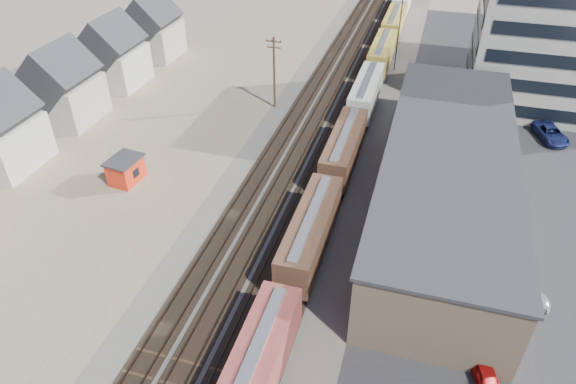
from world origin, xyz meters
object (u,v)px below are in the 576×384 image
(parked_car_silver, at_px, (518,299))
(utility_pole_north, at_px, (274,71))
(maintenance_shed, at_px, (126,170))
(freight_train, at_px, (375,71))
(parked_car_blue, at_px, (550,133))
(parked_car_red, at_px, (487,378))

(parked_car_silver, bearing_deg, utility_pole_north, 31.18)
(utility_pole_north, height_order, parked_car_silver, utility_pole_north)
(maintenance_shed, relative_size, parked_car_silver, 0.79)
(freight_train, distance_m, parked_car_blue, 25.32)
(parked_car_red, xyz_separation_m, parked_car_silver, (2.56, 8.43, 0.10))
(freight_train, relative_size, parked_car_red, 30.33)
(maintenance_shed, xyz_separation_m, parked_car_blue, (46.18, 23.22, -0.64))
(freight_train, bearing_deg, utility_pole_north, -141.02)
(freight_train, height_order, parked_car_silver, freight_train)
(parked_car_silver, height_order, parked_car_blue, parked_car_blue)
(utility_pole_north, bearing_deg, maintenance_shed, -114.83)
(freight_train, xyz_separation_m, parked_car_red, (15.35, -47.54, -2.12))
(parked_car_red, height_order, parked_car_blue, parked_car_blue)
(maintenance_shed, bearing_deg, parked_car_red, -22.28)
(freight_train, xyz_separation_m, maintenance_shed, (-22.52, -32.03, -1.32))
(freight_train, distance_m, maintenance_shed, 39.18)
(parked_car_red, bearing_deg, parked_car_blue, 59.23)
(maintenance_shed, relative_size, parked_car_red, 1.07)
(utility_pole_north, relative_size, parked_car_blue, 1.67)
(maintenance_shed, relative_size, parked_car_blue, 0.70)
(parked_car_silver, distance_m, parked_car_blue, 30.84)
(freight_train, xyz_separation_m, utility_pole_north, (-12.30, -9.95, 2.50))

